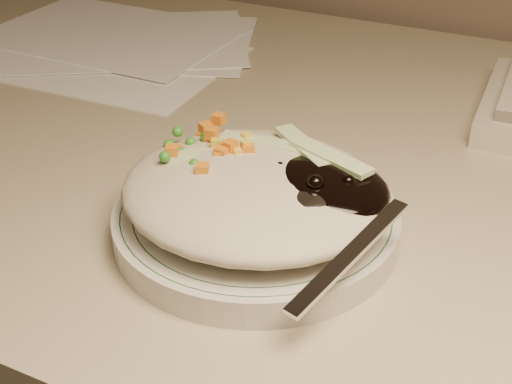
% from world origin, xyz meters
% --- Properties ---
extents(desk, '(1.40, 0.70, 0.74)m').
position_xyz_m(desk, '(0.00, 1.38, 0.54)').
color(desk, tan).
rests_on(desk, ground).
extents(plate, '(0.21, 0.21, 0.02)m').
position_xyz_m(plate, '(-0.09, 1.22, 0.75)').
color(plate, beige).
rests_on(plate, desk).
extents(plate_rim, '(0.20, 0.20, 0.00)m').
position_xyz_m(plate_rim, '(-0.09, 1.22, 0.76)').
color(plate_rim, '#144723').
rests_on(plate_rim, plate).
extents(meal, '(0.21, 0.19, 0.05)m').
position_xyz_m(meal, '(-0.08, 1.21, 0.78)').
color(meal, '#B3A891').
rests_on(meal, plate).
extents(papers, '(0.37, 0.34, 0.00)m').
position_xyz_m(papers, '(-0.42, 1.51, 0.74)').
color(papers, white).
rests_on(papers, desk).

